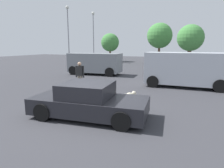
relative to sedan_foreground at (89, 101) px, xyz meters
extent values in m
plane|color=#38383D|center=(-0.10, -0.20, -0.60)|extent=(80.00, 80.00, 0.00)
cube|color=#232328|center=(0.03, 0.00, -0.14)|extent=(4.51, 2.43, 0.59)
cube|color=#232328|center=(-0.07, -0.01, 0.43)|extent=(2.02, 1.93, 0.54)
cube|color=slate|center=(0.77, 0.11, 0.43)|extent=(0.28, 1.55, 0.46)
cube|color=slate|center=(-0.92, -0.13, 0.43)|extent=(0.28, 1.55, 0.46)
cylinder|color=black|center=(1.33, 1.07, -0.28)|extent=(0.66, 0.31, 0.64)
cylinder|color=black|center=(1.58, -0.65, -0.28)|extent=(0.66, 0.31, 0.64)
cylinder|color=black|center=(-1.53, 0.66, -0.28)|extent=(0.66, 0.31, 0.64)
cylinder|color=black|center=(-1.28, -1.06, -0.28)|extent=(0.66, 0.31, 0.64)
ellipsoid|color=beige|center=(0.67, 2.59, -0.30)|extent=(0.45, 0.45, 0.28)
sphere|color=beige|center=(0.84, 2.77, -0.23)|extent=(0.22, 0.22, 0.22)
sphere|color=beige|center=(0.90, 2.82, -0.23)|extent=(0.10, 0.10, 0.10)
cylinder|color=beige|center=(0.70, 2.73, -0.51)|extent=(0.06, 0.06, 0.17)
cylinder|color=beige|center=(0.81, 2.62, -0.51)|extent=(0.06, 0.06, 0.17)
cylinder|color=beige|center=(0.54, 2.57, -0.51)|extent=(0.06, 0.06, 0.17)
cylinder|color=beige|center=(0.65, 2.46, -0.51)|extent=(0.06, 0.06, 0.17)
sphere|color=beige|center=(0.52, 2.44, -0.26)|extent=(0.13, 0.13, 0.13)
cube|color=#B2B7C1|center=(2.80, 7.26, 0.62)|extent=(5.11, 2.24, 1.98)
cylinder|color=black|center=(4.64, 8.30, -0.22)|extent=(0.77, 0.29, 0.76)
cylinder|color=black|center=(4.75, 6.44, -0.22)|extent=(0.77, 0.29, 0.76)
cylinder|color=black|center=(0.85, 8.08, -0.22)|extent=(0.77, 0.29, 0.76)
cylinder|color=black|center=(0.95, 6.22, -0.22)|extent=(0.77, 0.29, 0.76)
cube|color=gray|center=(-5.27, 9.69, 0.49)|extent=(4.93, 2.44, 1.69)
cube|color=slate|center=(-7.59, 9.45, 0.86)|extent=(0.22, 1.67, 0.68)
cylinder|color=black|center=(-6.93, 8.58, -0.20)|extent=(0.82, 0.33, 0.80)
cylinder|color=black|center=(-7.13, 10.44, -0.20)|extent=(0.82, 0.33, 0.80)
cylinder|color=black|center=(-3.40, 8.94, -0.20)|extent=(0.82, 0.33, 0.80)
cylinder|color=black|center=(-3.60, 10.80, -0.20)|extent=(0.82, 0.33, 0.80)
cylinder|color=gray|center=(-3.06, 3.83, -0.17)|extent=(0.13, 0.13, 0.84)
cylinder|color=gray|center=(-2.89, 3.85, -0.17)|extent=(0.13, 0.13, 0.84)
cube|color=#262626|center=(-2.98, 3.84, 0.55)|extent=(0.43, 0.29, 0.60)
cylinder|color=#262626|center=(-3.22, 3.81, 0.49)|extent=(0.09, 0.09, 0.70)
cylinder|color=#262626|center=(-2.74, 3.87, 0.49)|extent=(0.09, 0.09, 0.70)
sphere|color=tan|center=(-2.98, 3.84, 0.96)|extent=(0.23, 0.23, 0.23)
cylinder|color=gray|center=(-12.52, 15.50, 3.04)|extent=(0.14, 0.14, 7.28)
sphere|color=silver|center=(-12.52, 15.50, 6.81)|extent=(0.44, 0.44, 0.44)
cylinder|color=gray|center=(-11.64, 20.50, 3.00)|extent=(0.14, 0.14, 7.19)
sphere|color=silver|center=(-11.64, 20.50, 6.72)|extent=(0.44, 0.44, 0.44)
cylinder|color=brown|center=(2.31, 17.57, 0.60)|extent=(0.41, 0.41, 2.38)
sphere|color=#478C42|center=(2.31, 17.57, 2.87)|extent=(2.89, 2.89, 2.89)
cylinder|color=brown|center=(-2.05, 22.46, 0.74)|extent=(0.32, 0.32, 2.67)
sphere|color=#478C42|center=(-2.05, 22.46, 3.40)|extent=(3.52, 3.52, 3.52)
cylinder|color=brown|center=(-10.37, 23.73, 0.41)|extent=(0.30, 0.30, 2.00)
sphere|color=#478C42|center=(-10.37, 23.73, 2.52)|extent=(2.96, 2.96, 2.96)
camera|label=1|loc=(3.75, -6.04, 2.06)|focal=31.41mm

